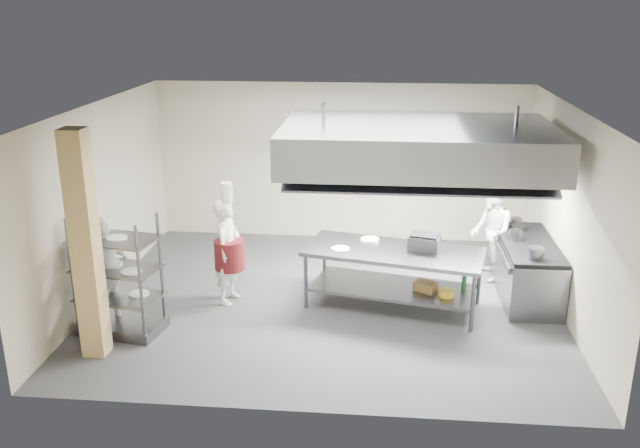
# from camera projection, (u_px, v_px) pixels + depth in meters

# --- Properties ---
(floor) EXTENTS (7.00, 7.00, 0.00)m
(floor) POSITION_uv_depth(u_px,v_px,m) (327.00, 301.00, 10.52)
(floor) COLOR #333335
(floor) RESTS_ON ground
(ceiling) EXTENTS (7.00, 7.00, 0.00)m
(ceiling) POSITION_uv_depth(u_px,v_px,m) (328.00, 107.00, 9.57)
(ceiling) COLOR silver
(ceiling) RESTS_ON wall_back
(wall_back) EXTENTS (7.00, 0.00, 7.00)m
(wall_back) POSITION_uv_depth(u_px,v_px,m) (341.00, 162.00, 12.88)
(wall_back) COLOR #B3A88E
(wall_back) RESTS_ON ground
(wall_left) EXTENTS (0.00, 6.00, 6.00)m
(wall_left) POSITION_uv_depth(u_px,v_px,m) (100.00, 202.00, 10.35)
(wall_left) COLOR #B3A88E
(wall_left) RESTS_ON ground
(wall_right) EXTENTS (0.00, 6.00, 6.00)m
(wall_right) POSITION_uv_depth(u_px,v_px,m) (570.00, 215.00, 9.73)
(wall_right) COLOR #B3A88E
(wall_right) RESTS_ON ground
(column) EXTENTS (0.30, 0.30, 3.00)m
(column) POSITION_uv_depth(u_px,v_px,m) (86.00, 246.00, 8.50)
(column) COLOR tan
(column) RESTS_ON floor
(exhaust_hood) EXTENTS (4.00, 2.50, 0.60)m
(exhaust_hood) POSITION_uv_depth(u_px,v_px,m) (417.00, 145.00, 10.02)
(exhaust_hood) COLOR slate
(exhaust_hood) RESTS_ON ceiling
(hood_strip_a) EXTENTS (1.60, 0.12, 0.04)m
(hood_strip_a) POSITION_uv_depth(u_px,v_px,m) (356.00, 165.00, 10.20)
(hood_strip_a) COLOR white
(hood_strip_a) RESTS_ON exhaust_hood
(hood_strip_b) EXTENTS (1.60, 0.12, 0.04)m
(hood_strip_b) POSITION_uv_depth(u_px,v_px,m) (478.00, 167.00, 10.04)
(hood_strip_b) COLOR white
(hood_strip_b) RESTS_ON exhaust_hood
(wall_shelf) EXTENTS (1.50, 0.28, 0.04)m
(wall_shelf) POSITION_uv_depth(u_px,v_px,m) (437.00, 166.00, 12.57)
(wall_shelf) COLOR slate
(wall_shelf) RESTS_ON wall_back
(island) EXTENTS (2.80, 1.64, 0.91)m
(island) POSITION_uv_depth(u_px,v_px,m) (393.00, 278.00, 10.20)
(island) COLOR gray
(island) RESTS_ON floor
(island_worktop) EXTENTS (2.80, 1.64, 0.06)m
(island_worktop) POSITION_uv_depth(u_px,v_px,m) (394.00, 252.00, 10.07)
(island_worktop) COLOR slate
(island_worktop) RESTS_ON island
(island_undershelf) EXTENTS (2.58, 1.49, 0.04)m
(island_undershelf) POSITION_uv_depth(u_px,v_px,m) (393.00, 288.00, 10.25)
(island_undershelf) COLOR slate
(island_undershelf) RESTS_ON island
(pass_rack) EXTENTS (1.23, 0.85, 1.70)m
(pass_rack) POSITION_uv_depth(u_px,v_px,m) (117.00, 275.00, 9.31)
(pass_rack) COLOR slate
(pass_rack) RESTS_ON floor
(cooking_range) EXTENTS (0.80, 2.00, 0.84)m
(cooking_range) POSITION_uv_depth(u_px,v_px,m) (526.00, 270.00, 10.59)
(cooking_range) COLOR slate
(cooking_range) RESTS_ON floor
(range_top) EXTENTS (0.78, 1.96, 0.06)m
(range_top) POSITION_uv_depth(u_px,v_px,m) (529.00, 243.00, 10.44)
(range_top) COLOR black
(range_top) RESTS_ON cooking_range
(chef_head) EXTENTS (0.50, 0.66, 1.64)m
(chef_head) POSITION_uv_depth(u_px,v_px,m) (228.00, 251.00, 10.26)
(chef_head) COLOR silver
(chef_head) RESTS_ON floor
(chef_line) EXTENTS (0.66, 0.83, 1.64)m
(chef_line) POSITION_uv_depth(u_px,v_px,m) (491.00, 232.00, 11.11)
(chef_line) COLOR silver
(chef_line) RESTS_ON floor
(chef_plating) EXTENTS (0.67, 1.05, 1.66)m
(chef_plating) POSITION_uv_depth(u_px,v_px,m) (106.00, 274.00, 9.41)
(chef_plating) COLOR silver
(chef_plating) RESTS_ON floor
(griddle) EXTENTS (0.52, 0.45, 0.22)m
(griddle) POSITION_uv_depth(u_px,v_px,m) (425.00, 243.00, 10.04)
(griddle) COLOR slate
(griddle) RESTS_ON island_worktop
(wicker_basket) EXTENTS (0.39, 0.35, 0.14)m
(wicker_basket) POSITION_uv_depth(u_px,v_px,m) (426.00, 286.00, 10.07)
(wicker_basket) COLOR olive
(wicker_basket) RESTS_ON island_undershelf
(stockpot) EXTENTS (0.22, 0.22, 0.15)m
(stockpot) POSITION_uv_depth(u_px,v_px,m) (516.00, 235.00, 10.49)
(stockpot) COLOR gray
(stockpot) RESTS_ON range_top
(plate_stack) EXTENTS (0.28, 0.28, 0.05)m
(plate_stack) POSITION_uv_depth(u_px,v_px,m) (120.00, 295.00, 9.41)
(plate_stack) COLOR silver
(plate_stack) RESTS_ON pass_rack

